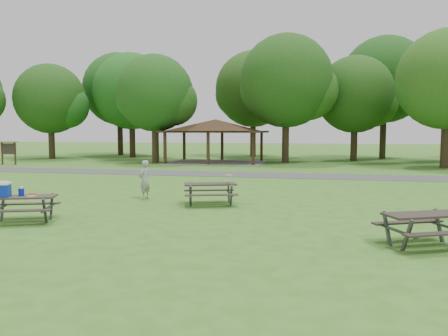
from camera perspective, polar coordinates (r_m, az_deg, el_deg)
ground at (r=14.26m, az=-7.33°, el=-6.51°), size 160.00×160.00×0.00m
asphalt_path at (r=27.72m, az=2.27°, el=-0.86°), size 120.00×3.20×0.02m
pavilion at (r=38.18m, az=-1.11°, el=5.34°), size 8.60×7.01×3.76m
notice_board at (r=39.78m, az=-26.34°, el=2.28°), size 1.60×0.30×1.88m
tree_row_b at (r=46.48m, az=-21.64°, el=8.14°), size 7.14×6.80×9.28m
tree_row_c at (r=46.25m, az=-11.86°, el=9.48°), size 8.19×7.80×10.67m
tree_row_d at (r=38.31m, az=-8.91°, el=9.33°), size 6.93×6.60×9.27m
tree_row_e at (r=38.50m, az=8.28°, el=10.83°), size 8.40×8.00×11.02m
tree_row_f at (r=41.96m, az=16.87°, el=8.89°), size 7.35×7.00×9.55m
tree_deep_a at (r=50.72m, az=-13.40°, el=9.72°), size 8.40×8.00×11.38m
tree_deep_b at (r=46.85m, az=3.97°, el=9.95°), size 8.40×8.00×11.13m
tree_deep_c at (r=45.90m, az=20.36°, el=10.45°), size 8.82×8.40×11.90m
picnic_table_near at (r=14.83m, az=-25.52°, el=-3.52°), size 2.33×2.11×1.33m
picnic_table_middle at (r=16.54m, az=-1.81°, el=-2.69°), size 2.34×2.10×0.85m
picnic_table_far at (r=11.75m, az=24.68°, el=-6.36°), size 2.40×2.21×0.84m
frisbee_in_flight at (r=16.43m, az=0.63°, el=-0.93°), size 0.34×0.34×0.02m
frisbee_thrower at (r=18.22m, az=-10.36°, el=-1.51°), size 0.48×0.64×1.60m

